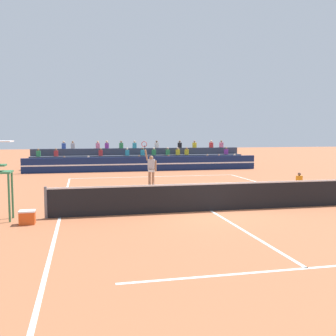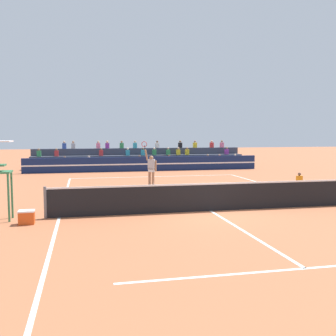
{
  "view_description": "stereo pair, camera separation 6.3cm",
  "coord_description": "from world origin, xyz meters",
  "px_view_note": "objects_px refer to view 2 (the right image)",
  "views": [
    {
      "loc": [
        -4.72,
        -13.85,
        2.93
      ],
      "look_at": [
        -0.32,
        6.06,
        1.1
      ],
      "focal_mm": 42.0,
      "sensor_mm": 36.0,
      "label": 1
    },
    {
      "loc": [
        -4.66,
        -13.87,
        2.93
      ],
      "look_at": [
        -0.32,
        6.06,
        1.1
      ],
      "focal_mm": 42.0,
      "sensor_mm": 36.0,
      "label": 2
    }
  ],
  "objects_px": {
    "tennis_ball": "(164,198)",
    "equipment_cooler": "(27,217)",
    "ball_kid_courtside": "(299,182)",
    "tennis_player": "(151,169)"
  },
  "relations": [
    {
      "from": "ball_kid_courtside",
      "to": "tennis_player",
      "type": "distance_m",
      "value": 7.88
    },
    {
      "from": "tennis_ball",
      "to": "equipment_cooler",
      "type": "bearing_deg",
      "value": -144.21
    },
    {
      "from": "tennis_ball",
      "to": "equipment_cooler",
      "type": "xyz_separation_m",
      "value": [
        -5.33,
        -3.84,
        0.19
      ]
    },
    {
      "from": "ball_kid_courtside",
      "to": "equipment_cooler",
      "type": "relative_size",
      "value": 1.69
    },
    {
      "from": "equipment_cooler",
      "to": "tennis_ball",
      "type": "bearing_deg",
      "value": 35.79
    },
    {
      "from": "ball_kid_courtside",
      "to": "equipment_cooler",
      "type": "xyz_separation_m",
      "value": [
        -12.96,
        -5.53,
        -0.1
      ]
    },
    {
      "from": "tennis_player",
      "to": "tennis_ball",
      "type": "height_order",
      "value": "tennis_player"
    },
    {
      "from": "tennis_player",
      "to": "ball_kid_courtside",
      "type": "bearing_deg",
      "value": -14.85
    },
    {
      "from": "tennis_ball",
      "to": "ball_kid_courtside",
      "type": "bearing_deg",
      "value": 12.45
    },
    {
      "from": "tennis_ball",
      "to": "equipment_cooler",
      "type": "relative_size",
      "value": 0.14
    }
  ]
}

